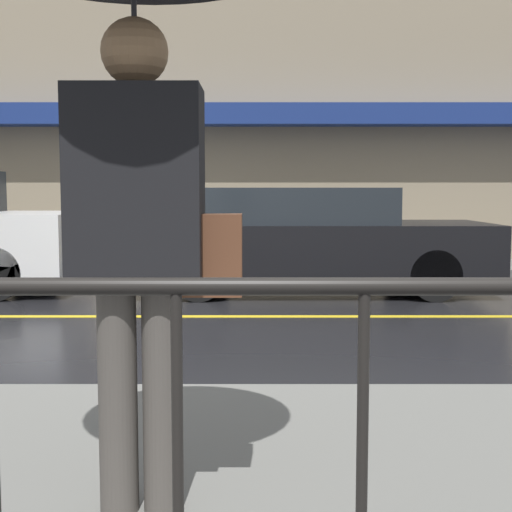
# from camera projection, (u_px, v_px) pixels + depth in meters

# --- Properties ---
(ground_plane) EXTENTS (80.00, 80.00, 0.00)m
(ground_plane) POSITION_uv_depth(u_px,v_px,m) (150.00, 317.00, 7.57)
(ground_plane) COLOR black
(sidewalk_far) EXTENTS (28.00, 1.80, 0.14)m
(sidewalk_far) POSITION_uv_depth(u_px,v_px,m) (186.00, 268.00, 11.58)
(sidewalk_far) COLOR slate
(sidewalk_far) RESTS_ON ground_plane
(lane_marking) EXTENTS (25.20, 0.12, 0.01)m
(lane_marking) POSITION_uv_depth(u_px,v_px,m) (150.00, 316.00, 7.57)
(lane_marking) COLOR gold
(lane_marking) RESTS_ON ground_plane
(building_storefront) EXTENTS (28.00, 0.85, 5.34)m
(building_storefront) POSITION_uv_depth(u_px,v_px,m) (190.00, 113.00, 12.36)
(building_storefront) COLOR gray
(building_storefront) RESTS_ON ground_plane
(pedestrian) EXTENTS (1.11, 1.11, 2.25)m
(pedestrian) POSITION_uv_depth(u_px,v_px,m) (132.00, 31.00, 2.53)
(pedestrian) COLOR #4C4742
(pedestrian) RESTS_ON sidewalk_near
(car_black) EXTENTS (4.60, 1.83, 1.37)m
(car_black) POSITION_uv_depth(u_px,v_px,m) (305.00, 238.00, 9.36)
(car_black) COLOR black
(car_black) RESTS_ON ground_plane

